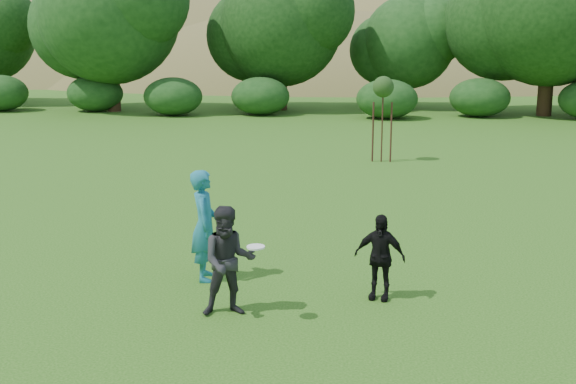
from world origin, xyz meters
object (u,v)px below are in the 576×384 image
Objects in this scene: player_grey at (229,261)px; sapling at (383,89)px; player_black at (380,257)px; player_teal at (204,225)px.

player_grey is 0.60× the size of sapling.
player_black is 12.99m from sapling.
player_grey reaches higher than player_black.
sapling is at bearing -24.88° from player_teal.
player_teal is 12.75m from sapling.
sapling reaches higher than player_teal.
sapling is (2.92, 12.32, 1.44)m from player_teal.
player_black is at bearing 7.53° from player_grey.
sapling is at bearing 65.02° from player_grey.
player_teal is 0.69× the size of sapling.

